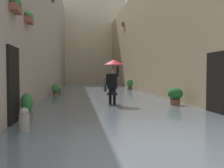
# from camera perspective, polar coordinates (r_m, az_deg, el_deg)

# --- Properties ---
(ground_plane) EXTENTS (72.71, 72.71, 0.00)m
(ground_plane) POSITION_cam_1_polar(r_m,az_deg,el_deg) (19.50, -3.48, -1.93)
(ground_plane) COLOR #605B56
(flood_water) EXTENTS (7.11, 35.09, 0.17)m
(flood_water) POSITION_cam_1_polar(r_m,az_deg,el_deg) (19.49, -3.48, -1.69)
(flood_water) COLOR slate
(flood_water) RESTS_ON ground_plane
(building_facade_left) EXTENTS (2.04, 33.09, 8.23)m
(building_facade_left) POSITION_cam_1_polar(r_m,az_deg,el_deg) (20.31, 8.14, 9.86)
(building_facade_left) COLOR tan
(building_facade_left) RESTS_ON ground_plane
(building_facade_right) EXTENTS (2.04, 33.09, 9.96)m
(building_facade_right) POSITION_cam_1_polar(r_m,az_deg,el_deg) (19.87, -15.54, 12.48)
(building_facade_right) COLOR #A89989
(building_facade_right) RESTS_ON ground_plane
(building_facade_far) EXTENTS (9.91, 1.80, 12.35)m
(building_facade_far) POSITION_cam_1_polar(r_m,az_deg,el_deg) (35.17, -5.38, 10.10)
(building_facade_far) COLOR beige
(building_facade_far) RESTS_ON ground_plane
(person_wading) EXTENTS (0.86, 0.85, 2.14)m
(person_wading) POSITION_cam_1_polar(r_m,az_deg,el_deg) (10.64, 0.19, 1.97)
(person_wading) COLOR #4C4233
(person_wading) RESTS_ON ground_plane
(potted_plant_mid_right) EXTENTS (0.33, 0.33, 0.94)m
(potted_plant_mid_right) POSITION_cam_1_polar(r_m,az_deg,el_deg) (7.34, -18.74, -5.46)
(potted_plant_mid_right) COLOR #66605B
(potted_plant_mid_right) RESTS_ON ground_plane
(potted_plant_near_right) EXTENTS (0.45, 0.45, 0.87)m
(potted_plant_near_right) POSITION_cam_1_polar(r_m,az_deg,el_deg) (15.49, -12.69, -1.36)
(potted_plant_near_right) COLOR #9E563D
(potted_plant_near_right) RESTS_ON ground_plane
(potted_plant_far_right) EXTENTS (0.56, 0.56, 0.67)m
(potted_plant_far_right) POSITION_cam_1_polar(r_m,az_deg,el_deg) (17.91, -12.12, -1.16)
(potted_plant_far_right) COLOR #66605B
(potted_plant_far_right) RESTS_ON ground_plane
(potted_plant_far_left) EXTENTS (0.52, 0.52, 1.03)m
(potted_plant_far_left) POSITION_cam_1_polar(r_m,az_deg,el_deg) (20.37, 4.07, -0.19)
(potted_plant_far_left) COLOR brown
(potted_plant_far_left) RESTS_ON ground_plane
(potted_plant_mid_left) EXTENTS (0.63, 0.63, 0.89)m
(potted_plant_mid_left) POSITION_cam_1_polar(r_m,az_deg,el_deg) (10.87, 14.13, -2.69)
(potted_plant_mid_left) COLOR brown
(potted_plant_mid_left) RESTS_ON ground_plane
(mooring_bollard) EXTENTS (0.23, 0.23, 0.71)m
(mooring_bollard) POSITION_cam_1_polar(r_m,az_deg,el_deg) (6.12, -19.23, -8.36)
(mooring_bollard) COLOR gray
(mooring_bollard) RESTS_ON ground_plane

